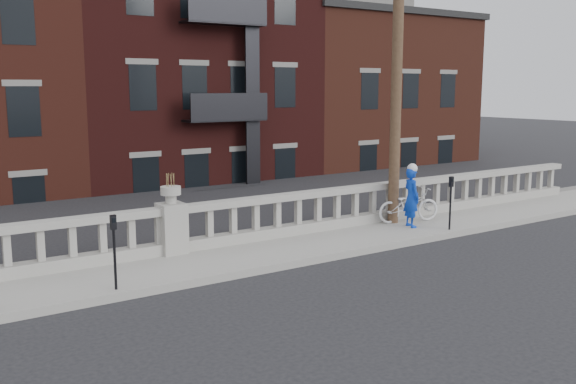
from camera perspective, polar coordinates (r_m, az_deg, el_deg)
name	(u,v)px	position (r m, az deg, el deg)	size (l,w,h in m)	color
ground	(269,311)	(10.99, -1.66, -10.55)	(120.00, 120.00, 0.00)	black
sidewalk	(192,266)	(13.48, -8.56, -6.53)	(32.00, 2.20, 0.15)	gray
balustrade	(172,231)	(14.18, -10.28, -3.42)	(28.00, 0.34, 1.03)	gray
planter_pedestal	(172,222)	(14.14, -10.31, -2.67)	(0.55, 0.55, 1.76)	gray
lower_level	(11,111)	(32.37, -23.38, 6.64)	(80.00, 44.00, 20.80)	#605E59
utility_pole	(398,27)	(17.08, 9.75, 14.25)	(1.60, 0.28, 10.00)	#422D1E
parking_meter_c	(114,243)	(11.80, -15.20, -4.43)	(0.10, 0.09, 1.36)	black
parking_meter_d	(451,197)	(16.66, 14.26, -0.41)	(0.10, 0.09, 1.36)	black
bicycle	(409,205)	(17.44, 10.67, -1.14)	(0.61, 1.75, 0.92)	silver
cyclist	(411,197)	(16.79, 10.92, -0.48)	(0.56, 0.37, 1.54)	#0B32AD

